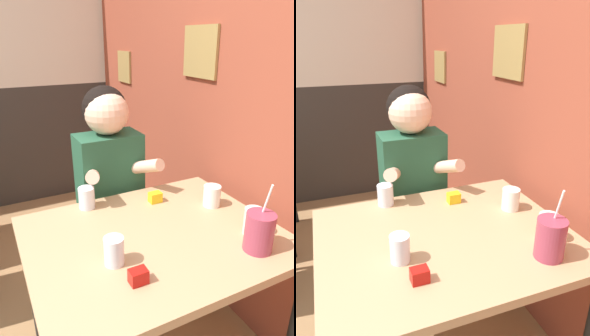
# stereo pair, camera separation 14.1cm
# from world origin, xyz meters

# --- Properties ---
(brick_wall_right) EXTENTS (0.08, 4.41, 2.70)m
(brick_wall_right) POSITION_xyz_m (1.13, 1.20, 1.35)
(brick_wall_right) COLOR brown
(brick_wall_right) RESTS_ON ground_plane
(main_table) EXTENTS (1.02, 0.82, 0.75)m
(main_table) POSITION_xyz_m (0.52, 0.31, 0.69)
(main_table) COLOR tan
(main_table) RESTS_ON ground_plane
(person_seated) EXTENTS (0.42, 0.42, 1.28)m
(person_seated) POSITION_xyz_m (0.54, 0.87, 0.70)
(person_seated) COLOR #235138
(person_seated) RESTS_ON ground_plane
(cocktail_pitcher) EXTENTS (0.11, 0.11, 0.27)m
(cocktail_pitcher) POSITION_xyz_m (0.82, 0.04, 0.83)
(cocktail_pitcher) COLOR #99384C
(cocktail_pitcher) RESTS_ON main_table
(glass_near_pitcher) EXTENTS (0.08, 0.08, 0.10)m
(glass_near_pitcher) POSITION_xyz_m (0.35, 0.66, 0.81)
(glass_near_pitcher) COLOR silver
(glass_near_pitcher) RESTS_ON main_table
(glass_center) EXTENTS (0.08, 0.08, 0.10)m
(glass_center) POSITION_xyz_m (0.88, 0.41, 0.80)
(glass_center) COLOR silver
(glass_center) RESTS_ON main_table
(glass_far_side) EXTENTS (0.08, 0.08, 0.11)m
(glass_far_side) POSITION_xyz_m (0.88, 0.13, 0.81)
(glass_far_side) COLOR silver
(glass_far_side) RESTS_ON main_table
(glass_by_brick) EXTENTS (0.07, 0.07, 0.11)m
(glass_by_brick) POSITION_xyz_m (0.31, 0.21, 0.81)
(glass_by_brick) COLOR silver
(glass_by_brick) RESTS_ON main_table
(condiment_ketchup) EXTENTS (0.06, 0.04, 0.05)m
(condiment_ketchup) POSITION_xyz_m (0.34, 0.08, 0.78)
(condiment_ketchup) COLOR #B7140F
(condiment_ketchup) RESTS_ON main_table
(condiment_mustard) EXTENTS (0.06, 0.04, 0.05)m
(condiment_mustard) POSITION_xyz_m (0.66, 0.56, 0.78)
(condiment_mustard) COLOR yellow
(condiment_mustard) RESTS_ON main_table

